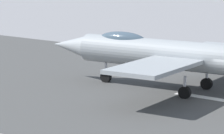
{
  "coord_description": "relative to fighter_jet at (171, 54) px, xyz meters",
  "views": [
    {
      "loc": [
        -16.75,
        32.14,
        8.36
      ],
      "look_at": [
        5.23,
        4.85,
        2.2
      ],
      "focal_mm": 98.83,
      "sensor_mm": 36.0,
      "label": 1
    }
  ],
  "objects": [
    {
      "name": "marker_cone_mid",
      "position": [
        7.52,
        -11.74,
        -2.14
      ],
      "size": [
        0.44,
        0.44,
        0.55
      ],
      "primitive_type": "cone",
      "color": "orange",
      "rests_on": "ground"
    },
    {
      "name": "fighter_jet",
      "position": [
        0.0,
        0.0,
        0.0
      ],
      "size": [
        17.64,
        14.37,
        5.61
      ],
      "color": "#92989C",
      "rests_on": "ground"
    }
  ]
}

